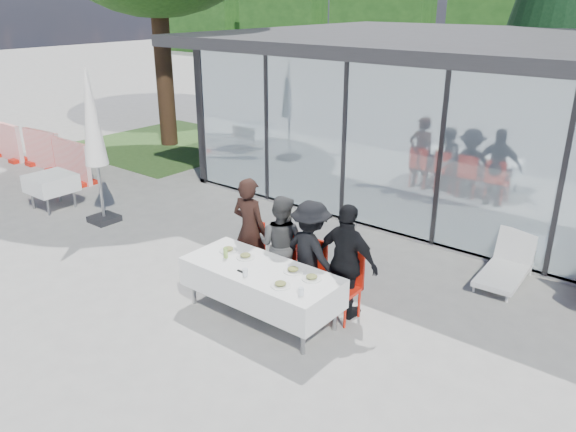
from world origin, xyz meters
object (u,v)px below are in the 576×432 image
Objects in this scene: diner_chair_a at (250,248)px; market_umbrella at (93,127)px; diner_chair_b at (281,258)px; lounger at (507,265)px; plate_extra at (280,284)px; plate_c at (293,270)px; spare_table_left at (51,183)px; juice_bottle at (226,253)px; diner_d at (347,262)px; diner_c at (311,253)px; diner_b at (281,244)px; diner_chair_c at (310,269)px; dining_table at (261,282)px; plate_d at (312,278)px; construction_barriers at (9,143)px; plate_b at (245,256)px; plate_a at (228,250)px; diner_chair_d at (346,281)px; folded_eyeglasses at (241,272)px; diner_a at (250,230)px.

market_umbrella is (-3.91, -0.03, 1.38)m from diner_chair_a.
diner_chair_b is 0.72× the size of lounger.
plate_c is at bearing 106.75° from plate_extra.
diner_chair_a is 1.13× the size of spare_table_left.
juice_bottle is (-1.14, 0.16, 0.05)m from plate_extra.
diner_c is at bearing 2.77° from diner_d.
diner_chair_c is at bearing 164.79° from diner_b.
market_umbrella reaches higher than diner_chair_c.
dining_table is 1.44× the size of diner_c.
plate_d is (0.45, -0.59, -0.01)m from diner_c.
diner_chair_b is 10.67m from construction_barriers.
plate_b reaches higher than dining_table.
plate_a is 0.19× the size of lounger.
construction_barriers is (-6.07, 1.17, -1.48)m from market_umbrella.
plate_d is (-0.16, -0.57, 0.24)m from diner_chair_d.
diner_chair_d is 0.72× the size of lounger.
plate_a is 1.00× the size of plate_b.
plate_a is 0.71m from folded_eyeglasses.
diner_d is 6.29× the size of plate_b.
diner_chair_c is at bearing 0.00° from diner_chair_a.
diner_a is 0.82m from plate_b.
plate_b is at bearing 55.46° from diner_c.
diner_a is 10.05m from construction_barriers.
diner_chair_a is 5.41m from spare_table_left.
diner_c is 5.21m from market_umbrella.
diner_a reaches higher than construction_barriers.
diner_c reaches higher than plate_extra.
diner_chair_a reaches higher than juice_bottle.
folded_eyeglasses is 10.96m from construction_barriers.
spare_table_left is 9.03m from lounger.
market_umbrella reaches higher than plate_d.
plate_extra is (0.25, -0.97, 0.24)m from diner_chair_c.
construction_barriers is at bearing 168.75° from folded_eyeglasses.
spare_table_left is at bearing -162.36° from lounger.
spare_table_left is 2.03m from market_umbrella.
dining_table is 1.35× the size of diner_a.
diner_chair_c reaches higher than folded_eyeglasses.
diner_d reaches higher than juice_bottle.
diner_chair_a is 1.27m from folded_eyeglasses.
lounger is (2.03, 2.50, -0.28)m from diner_chair_c.
folded_eyeglasses is (-0.66, -0.02, -0.02)m from plate_extra.
market_umbrella is (-5.21, 0.52, 1.14)m from plate_c.
diner_chair_b is 6.03m from spare_table_left.
diner_c is at bearing 127.40° from plate_d.
plate_a is (-1.01, -0.63, 0.24)m from diner_chair_c.
plate_extra is 1.88× the size of folded_eyeglasses.
diner_a reaches higher than lounger.
juice_bottle is 1.09× the size of folded_eyeglasses.
plate_d is at bearing 77.10° from diner_d.
diner_chair_d is 0.64m from plate_d.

